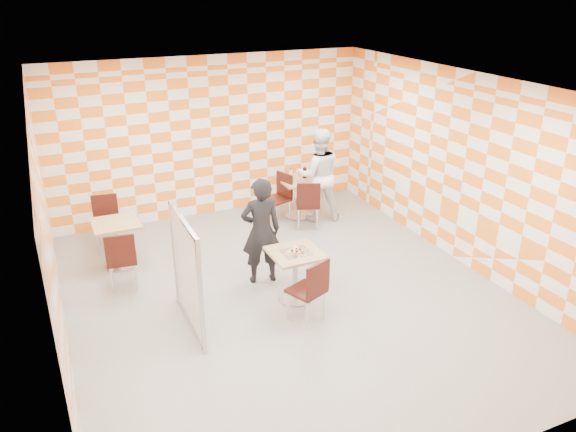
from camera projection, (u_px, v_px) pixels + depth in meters
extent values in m
plane|color=gray|center=(287.00, 295.00, 8.15)|extent=(7.00, 7.00, 0.00)
plane|color=white|center=(287.00, 86.00, 6.98)|extent=(7.00, 7.00, 0.00)
plane|color=white|center=(211.00, 137.00, 10.51)|extent=(6.00, 0.00, 6.00)
plane|color=white|center=(49.00, 237.00, 6.43)|extent=(0.00, 7.00, 7.00)
plane|color=white|center=(464.00, 170.00, 8.69)|extent=(0.00, 7.00, 7.00)
cube|color=tan|center=(296.00, 253.00, 7.77)|extent=(0.70, 0.70, 0.04)
cylinder|color=#A5A5AA|center=(295.00, 276.00, 7.91)|extent=(0.08, 0.08, 0.70)
cylinder|color=#A5A5AA|center=(295.00, 298.00, 8.04)|extent=(0.50, 0.50, 0.03)
cube|color=tan|center=(299.00, 180.00, 10.58)|extent=(0.70, 0.70, 0.04)
cylinder|color=#A5A5AA|center=(299.00, 198.00, 10.72)|extent=(0.08, 0.08, 0.70)
cylinder|color=#A5A5AA|center=(298.00, 215.00, 10.86)|extent=(0.50, 0.50, 0.03)
cube|color=tan|center=(116.00, 224.00, 8.71)|extent=(0.70, 0.70, 0.04)
cylinder|color=#A5A5AA|center=(118.00, 244.00, 8.85)|extent=(0.08, 0.08, 0.70)
cylinder|color=#A5A5AA|center=(121.00, 264.00, 8.99)|extent=(0.50, 0.50, 0.03)
cube|color=#330F0A|center=(306.00, 291.00, 7.38)|extent=(0.55, 0.55, 0.04)
cube|color=#330F0A|center=(318.00, 279.00, 7.15)|extent=(0.40, 0.20, 0.45)
cylinder|color=silver|center=(305.00, 296.00, 7.69)|extent=(0.03, 0.03, 0.43)
cylinder|color=silver|center=(288.00, 306.00, 7.46)|extent=(0.03, 0.03, 0.43)
cylinder|color=silver|center=(324.00, 306.00, 7.48)|extent=(0.03, 0.03, 0.43)
cylinder|color=silver|center=(307.00, 316.00, 7.25)|extent=(0.03, 0.03, 0.43)
cube|color=#330F0A|center=(308.00, 204.00, 10.21)|extent=(0.55, 0.55, 0.04)
cube|color=#330F0A|center=(309.00, 195.00, 9.93)|extent=(0.40, 0.20, 0.45)
cylinder|color=silver|center=(316.00, 213.00, 10.46)|extent=(0.03, 0.03, 0.43)
cylinder|color=silver|center=(298.00, 213.00, 10.45)|extent=(0.03, 0.03, 0.43)
cylinder|color=silver|center=(317.00, 220.00, 10.14)|extent=(0.03, 0.03, 0.43)
cylinder|color=silver|center=(299.00, 220.00, 10.14)|extent=(0.03, 0.03, 0.43)
cube|color=#330F0A|center=(277.00, 200.00, 10.43)|extent=(0.53, 0.53, 0.04)
cube|color=#330F0A|center=(285.00, 185.00, 10.45)|extent=(0.17, 0.41, 0.45)
cylinder|color=silver|center=(264.00, 211.00, 10.53)|extent=(0.03, 0.03, 0.43)
cylinder|color=silver|center=(276.00, 216.00, 10.30)|extent=(0.03, 0.03, 0.43)
cylinder|color=silver|center=(278.00, 207.00, 10.74)|extent=(0.03, 0.03, 0.43)
cylinder|color=silver|center=(289.00, 212.00, 10.51)|extent=(0.03, 0.03, 0.43)
cube|color=#330F0A|center=(122.00, 260.00, 8.20)|extent=(0.47, 0.47, 0.04)
cube|color=#330F0A|center=(120.00, 250.00, 7.92)|extent=(0.42, 0.10, 0.45)
cylinder|color=silver|center=(135.00, 267.00, 8.48)|extent=(0.03, 0.03, 0.43)
cylinder|color=silver|center=(112.00, 270.00, 8.39)|extent=(0.03, 0.03, 0.43)
cylinder|color=silver|center=(136.00, 278.00, 8.18)|extent=(0.03, 0.03, 0.43)
cylinder|color=silver|center=(112.00, 281.00, 8.09)|extent=(0.03, 0.03, 0.43)
cube|color=#330F0A|center=(107.00, 225.00, 9.34)|extent=(0.47, 0.47, 0.04)
cube|color=#330F0A|center=(105.00, 207.00, 9.42)|extent=(0.42, 0.09, 0.45)
cylinder|color=silver|center=(98.00, 244.00, 9.23)|extent=(0.03, 0.03, 0.43)
cylinder|color=silver|center=(119.00, 241.00, 9.33)|extent=(0.03, 0.03, 0.43)
cylinder|color=silver|center=(98.00, 235.00, 9.53)|extent=(0.03, 0.03, 0.43)
cylinder|color=silver|center=(119.00, 233.00, 9.63)|extent=(0.03, 0.03, 0.43)
cube|color=white|center=(187.00, 272.00, 7.12)|extent=(0.02, 1.30, 1.40)
cube|color=#B2B2B7|center=(183.00, 220.00, 6.84)|extent=(0.05, 1.30, 0.05)
cube|color=#B2B2B7|center=(191.00, 320.00, 7.40)|extent=(0.05, 1.30, 0.05)
cube|color=#B2B2B7|center=(201.00, 296.00, 6.57)|extent=(0.05, 0.05, 1.50)
cylinder|color=#B2B2B7|center=(205.00, 351.00, 6.87)|extent=(0.08, 0.08, 0.05)
cube|color=#B2B2B7|center=(175.00, 251.00, 7.66)|extent=(0.05, 0.05, 1.50)
cylinder|color=#B2B2B7|center=(179.00, 300.00, 7.96)|extent=(0.08, 0.08, 0.05)
imported|color=black|center=(261.00, 231.00, 8.24)|extent=(0.65, 0.48, 1.64)
imported|color=white|center=(319.00, 175.00, 10.43)|extent=(1.00, 0.86, 1.76)
cube|color=silver|center=(296.00, 252.00, 7.74)|extent=(0.38, 0.34, 0.01)
cone|color=tan|center=(296.00, 251.00, 7.73)|extent=(0.40, 0.40, 0.02)
cone|color=#F2D88C|center=(296.00, 250.00, 7.75)|extent=(0.33, 0.33, 0.01)
cylinder|color=maroon|center=(295.00, 254.00, 7.62)|extent=(0.04, 0.04, 0.01)
cylinder|color=maroon|center=(302.00, 252.00, 7.67)|extent=(0.04, 0.04, 0.01)
cylinder|color=maroon|center=(297.00, 251.00, 7.71)|extent=(0.04, 0.04, 0.01)
cylinder|color=maroon|center=(292.00, 250.00, 7.73)|extent=(0.04, 0.04, 0.01)
cylinder|color=maroon|center=(300.00, 249.00, 7.76)|extent=(0.04, 0.04, 0.01)
torus|color=black|center=(300.00, 250.00, 7.72)|extent=(0.03, 0.03, 0.01)
torus|color=black|center=(297.00, 252.00, 7.67)|extent=(0.03, 0.03, 0.01)
torus|color=black|center=(296.00, 248.00, 7.77)|extent=(0.03, 0.03, 0.01)
torus|color=black|center=(292.00, 251.00, 7.68)|extent=(0.03, 0.03, 0.01)
cylinder|color=white|center=(291.00, 174.00, 10.62)|extent=(0.06, 0.06, 0.16)
cylinder|color=red|center=(291.00, 169.00, 10.58)|extent=(0.04, 0.04, 0.04)
cylinder|color=black|center=(305.00, 173.00, 10.61)|extent=(0.07, 0.07, 0.20)
cylinder|color=red|center=(305.00, 167.00, 10.57)|extent=(0.03, 0.03, 0.03)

